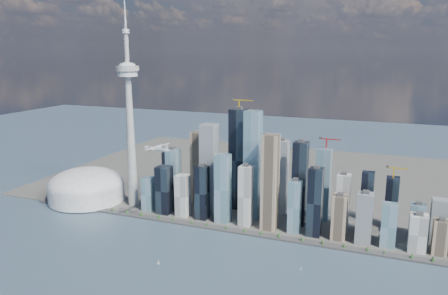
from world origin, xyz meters
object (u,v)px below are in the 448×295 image
at_px(airplane, 156,149).
at_px(sailboat_east, 301,268).
at_px(sailboat_west, 158,262).
at_px(dome_stadium, 87,187).
at_px(needle_tower, 130,117).

relative_size(airplane, sailboat_east, 7.93).
bearing_deg(airplane, sailboat_east, 1.34).
bearing_deg(sailboat_west, dome_stadium, 149.62).
relative_size(needle_tower, sailboat_west, 56.72).
height_order(sailboat_west, sailboat_east, sailboat_west).
height_order(airplane, sailboat_east, airplane).
bearing_deg(airplane, needle_tower, 146.99).
height_order(dome_stadium, airplane, airplane).
bearing_deg(dome_stadium, sailboat_west, -34.33).
height_order(needle_tower, sailboat_west, needle_tower).
relative_size(dome_stadium, sailboat_west, 20.61).
distance_m(dome_stadium, airplane, 356.58).
bearing_deg(airplane, sailboat_west, -52.54).
bearing_deg(sailboat_east, airplane, -173.88).
height_order(dome_stadium, sailboat_east, dome_stadium).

